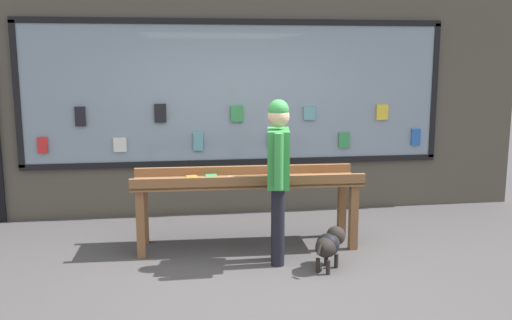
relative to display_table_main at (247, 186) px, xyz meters
The scene contains 5 objects.
ground_plane 1.10m from the display_table_main, 89.98° to the right, with size 40.00×40.00×0.00m, color #474444.
shopfront_facade 1.79m from the display_table_main, 91.57° to the left, with size 8.20×0.29×3.21m.
display_table_main is the anchor object (origin of this frame).
person_browsing 0.70m from the display_table_main, 66.83° to the right, with size 0.29×0.67×1.72m.
small_dog 1.20m from the display_table_main, 48.71° to the right, with size 0.43×0.48×0.40m.
Camera 1 is at (-0.80, -5.40, 2.13)m, focal length 40.00 mm.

